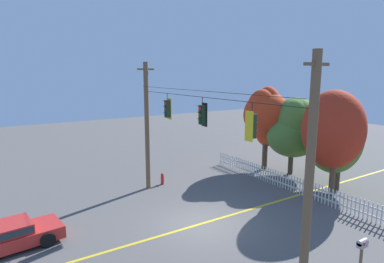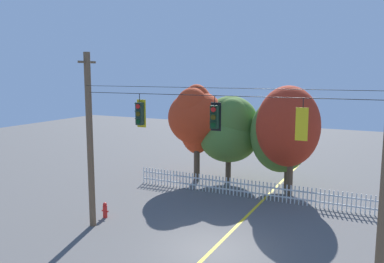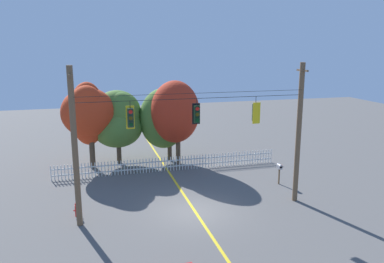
{
  "view_description": "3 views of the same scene",
  "coord_description": "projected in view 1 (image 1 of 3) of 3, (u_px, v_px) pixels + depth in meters",
  "views": [
    {
      "loc": [
        12.54,
        -8.48,
        7.4
      ],
      "look_at": [
        -0.96,
        0.08,
        4.56
      ],
      "focal_mm": 30.28,
      "sensor_mm": 36.0,
      "label": 1
    },
    {
      "loc": [
        6.14,
        -14.24,
        7.21
      ],
      "look_at": [
        -0.73,
        -0.35,
        4.94
      ],
      "focal_mm": 37.43,
      "sensor_mm": 36.0,
      "label": 2
    },
    {
      "loc": [
        -5.43,
        -19.3,
        9.05
      ],
      "look_at": [
        -0.3,
        -0.44,
        4.69
      ],
      "focal_mm": 36.18,
      "sensor_mm": 36.0,
      "label": 3
    }
  ],
  "objects": [
    {
      "name": "white_picket_fence",
      "position": [
        301.0,
        187.0,
        19.95
      ],
      "size": [
        16.5,
        0.06,
        1.06
      ],
      "color": "silver",
      "rests_on": "ground"
    },
    {
      "name": "traffic_signal_southbound_primary",
      "position": [
        251.0,
        126.0,
        12.38
      ],
      "size": [
        0.43,
        0.38,
        1.49
      ],
      "color": "black"
    },
    {
      "name": "autumn_maple_far_west",
      "position": [
        334.0,
        129.0,
        19.36
      ],
      "size": [
        3.72,
        3.58,
        6.51
      ],
      "color": "brown",
      "rests_on": "ground"
    },
    {
      "name": "ground",
      "position": [
        201.0,
        224.0,
        16.2
      ],
      "size": [
        80.0,
        80.0,
        0.0
      ],
      "primitive_type": "plane",
      "color": "#565451"
    },
    {
      "name": "parked_car",
      "position": [
        9.0,
        235.0,
        13.81
      ],
      "size": [
        2.3,
        4.3,
        1.15
      ],
      "color": "red",
      "rests_on": "ground"
    },
    {
      "name": "autumn_oak_far_east",
      "position": [
        335.0,
        135.0,
        20.77
      ],
      "size": [
        3.79,
        3.65,
        5.84
      ],
      "color": "#473828",
      "rests_on": "ground"
    },
    {
      "name": "traffic_signal_northbound_primary",
      "position": [
        167.0,
        109.0,
        18.06
      ],
      "size": [
        0.43,
        0.38,
        1.46
      ],
      "color": "black"
    },
    {
      "name": "fire_hydrant",
      "position": [
        162.0,
        179.0,
        21.97
      ],
      "size": [
        0.38,
        0.22,
        0.79
      ],
      "color": "red",
      "rests_on": "ground"
    },
    {
      "name": "traffic_signal_westbound_side",
      "position": [
        202.0,
        115.0,
        15.17
      ],
      "size": [
        0.43,
        0.38,
        1.39
      ],
      "color": "black"
    },
    {
      "name": "autumn_maple_near_fence",
      "position": [
        266.0,
        115.0,
        25.15
      ],
      "size": [
        3.95,
        3.38,
        6.47
      ],
      "color": "#473828",
      "rests_on": "ground"
    },
    {
      "name": "roadside_mailbox",
      "position": [
        362.0,
        246.0,
        11.99
      ],
      "size": [
        0.25,
        0.44,
        1.39
      ],
      "color": "brown",
      "rests_on": "ground"
    },
    {
      "name": "lane_centerline_stripe",
      "position": [
        201.0,
        224.0,
        16.19
      ],
      "size": [
        0.16,
        36.0,
        0.01
      ],
      "primitive_type": "cube",
      "color": "gold",
      "rests_on": "ground"
    },
    {
      "name": "signal_support_span",
      "position": [
        201.0,
        143.0,
        15.47
      ],
      "size": [
        12.66,
        1.1,
        8.15
      ],
      "color": "brown",
      "rests_on": "ground"
    },
    {
      "name": "autumn_maple_mid",
      "position": [
        294.0,
        128.0,
        23.79
      ],
      "size": [
        3.85,
        3.63,
        5.71
      ],
      "color": "#473828",
      "rests_on": "ground"
    }
  ]
}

